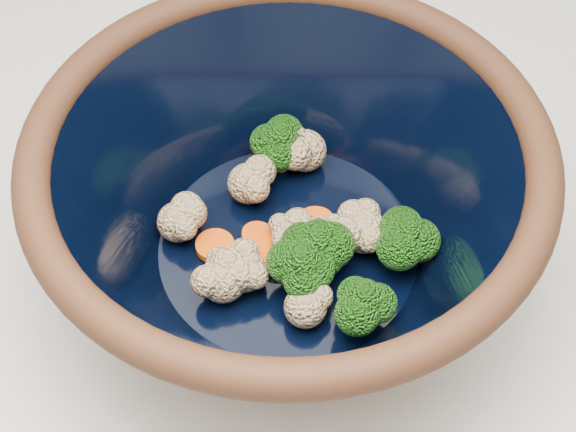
{
  "coord_description": "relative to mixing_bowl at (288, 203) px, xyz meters",
  "views": [
    {
      "loc": [
        0.17,
        -0.34,
        1.43
      ],
      "look_at": [
        0.1,
        0.01,
        0.97
      ],
      "focal_mm": 50.0,
      "sensor_mm": 36.0,
      "label": 1
    }
  ],
  "objects": [
    {
      "name": "vegetable_pile",
      "position": [
        0.01,
        -0.0,
        -0.03
      ],
      "size": [
        0.21,
        0.18,
        0.05
      ],
      "color": "#608442",
      "rests_on": "mixing_bowl"
    },
    {
      "name": "mixing_bowl",
      "position": [
        0.0,
        0.0,
        0.0
      ],
      "size": [
        0.4,
        0.4,
        0.15
      ],
      "rotation": [
        0.0,
        0.0,
        0.22
      ],
      "color": "black",
      "rests_on": "counter"
    }
  ]
}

